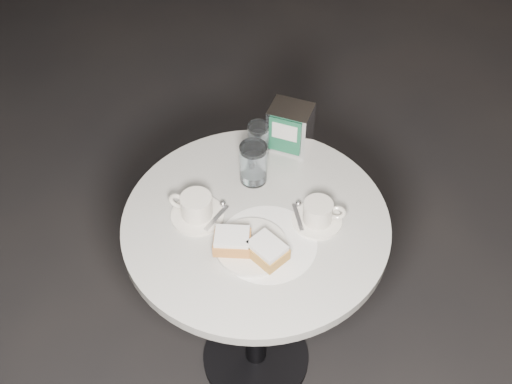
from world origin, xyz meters
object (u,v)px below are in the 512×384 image
object	(u,v)px
napkin_dispenser	(290,127)
beignet_plate	(250,246)
cafe_table	(256,265)
coffee_cup_right	(318,214)
water_glass_left	(253,164)
water_glass_right	(258,139)
coffee_cup_left	(196,208)

from	to	relation	value
napkin_dispenser	beignet_plate	bearing A→B (deg)	-85.42
beignet_plate	cafe_table	bearing A→B (deg)	83.66
coffee_cup_right	water_glass_left	xyz separation A→B (m)	(-0.17, 0.15, 0.03)
coffee_cup_right	water_glass_right	distance (m)	0.30
coffee_cup_left	beignet_plate	bearing A→B (deg)	-22.03
cafe_table	beignet_plate	distance (m)	0.25
coffee_cup_right	water_glass_left	distance (m)	0.23
coffee_cup_left	napkin_dispenser	world-z (taller)	napkin_dispenser
beignet_plate	coffee_cup_right	world-z (taller)	coffee_cup_right
beignet_plate	napkin_dispenser	xyz separation A→B (m)	(0.10, 0.39, 0.04)
cafe_table	beignet_plate	world-z (taller)	beignet_plate
water_glass_right	cafe_table	bearing A→B (deg)	-90.51
beignet_plate	napkin_dispenser	bearing A→B (deg)	75.23
coffee_cup_right	napkin_dispenser	size ratio (longest dim) A/B	1.01
beignet_plate	coffee_cup_left	bearing A→B (deg)	140.93
cafe_table	napkin_dispenser	size ratio (longest dim) A/B	5.33
cafe_table	coffee_cup_right	bearing A→B (deg)	-0.84
beignet_plate	coffee_cup_right	bearing A→B (deg)	30.92
water_glass_right	napkin_dispenser	world-z (taller)	napkin_dispenser
water_glass_right	napkin_dispenser	distance (m)	0.10
cafe_table	water_glass_right	distance (m)	0.35
coffee_cup_left	water_glass_left	distance (m)	0.20
coffee_cup_left	napkin_dispenser	size ratio (longest dim) A/B	1.25
coffee_cup_right	water_glass_left	size ratio (longest dim) A/B	1.17
beignet_plate	coffee_cup_right	distance (m)	0.20
water_glass_right	water_glass_left	bearing A→B (deg)	-96.05
napkin_dispenser	coffee_cup_right	bearing A→B (deg)	-57.37
cafe_table	coffee_cup_left	distance (m)	0.28
coffee_cup_right	water_glass_left	bearing A→B (deg)	141.49
napkin_dispenser	water_glass_right	bearing A→B (deg)	-141.88
beignet_plate	water_glass_left	xyz separation A→B (m)	(0.00, 0.25, 0.04)
beignet_plate	napkin_dispenser	size ratio (longest dim) A/B	1.67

